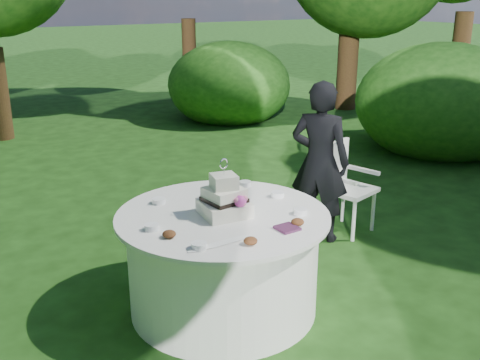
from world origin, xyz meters
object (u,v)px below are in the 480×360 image
napkins (287,228)px  chair (343,180)px  guest (320,162)px  table (223,261)px  cake (225,200)px

napkins → chair: bearing=35.2°
guest → chair: (0.35, 0.03, -0.25)m
napkins → guest: 1.65m
napkins → table: 0.66m
chair → table: bearing=-160.6°
cake → chair: 1.95m
table → cake: cake is taller
napkins → guest: size_ratio=0.09×
cake → napkins: bearing=-64.9°
guest → cake: 1.59m
napkins → table: bearing=113.9°
guest → chair: guest is taller
table → cake: 0.50m
napkins → table: (-0.21, 0.48, -0.39)m
table → cake: bearing=-89.5°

